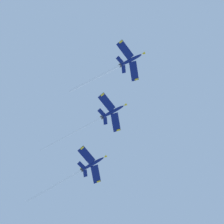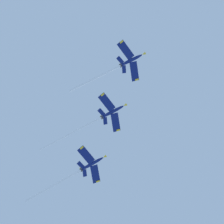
# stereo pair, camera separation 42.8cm
# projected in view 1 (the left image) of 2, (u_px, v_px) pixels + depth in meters

# --- Properties ---
(jet_lead) EXTENTS (37.31, 20.13, 14.87)m
(jet_lead) POSITION_uv_depth(u_px,v_px,m) (118.00, 66.00, 145.23)
(jet_lead) COLOR navy
(jet_second) EXTENTS (42.18, 20.12, 16.44)m
(jet_second) POSITION_uv_depth(u_px,v_px,m) (102.00, 117.00, 147.20)
(jet_second) COLOR navy
(jet_third) EXTENTS (38.36, 20.10, 16.24)m
(jet_third) POSITION_uv_depth(u_px,v_px,m) (78.00, 172.00, 146.79)
(jet_third) COLOR navy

